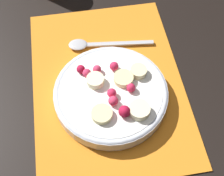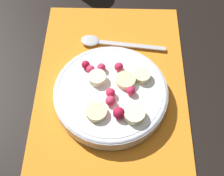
% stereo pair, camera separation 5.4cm
% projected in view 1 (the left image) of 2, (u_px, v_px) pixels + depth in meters
% --- Properties ---
extents(ground_plane, '(3.00, 3.00, 0.00)m').
position_uv_depth(ground_plane, '(108.00, 83.00, 0.60)').
color(ground_plane, black).
extents(placemat, '(0.39, 0.28, 0.01)m').
position_uv_depth(placemat, '(108.00, 82.00, 0.59)').
color(placemat, orange).
rests_on(placemat, ground_plane).
extents(fruit_bowl, '(0.20, 0.20, 0.05)m').
position_uv_depth(fruit_bowl, '(112.00, 93.00, 0.56)').
color(fruit_bowl, silver).
rests_on(fruit_bowl, placemat).
extents(spoon, '(0.04, 0.17, 0.01)m').
position_uv_depth(spoon, '(93.00, 44.00, 0.63)').
color(spoon, '#B2B2B7').
rests_on(spoon, placemat).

